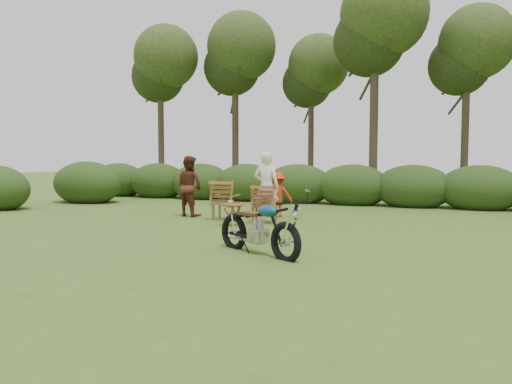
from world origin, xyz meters
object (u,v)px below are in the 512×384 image
at_px(motorcycle, 258,253).
at_px(adult_a, 266,222).
at_px(lawn_chair_left, 226,219).
at_px(cup, 230,202).
at_px(lawn_chair_right, 265,222).
at_px(child, 278,217).
at_px(side_table, 232,215).
at_px(adult_b, 190,216).

xyz_separation_m(motorcycle, adult_a, (-1.40, 3.81, 0.00)).
distance_m(lawn_chair_left, cup, 1.35).
bearing_deg(lawn_chair_right, child, -97.55).
height_order(lawn_chair_left, side_table, side_table).
bearing_deg(adult_b, side_table, 160.46).
xyz_separation_m(motorcycle, side_table, (-1.92, 2.92, 0.26)).
bearing_deg(cup, adult_a, 57.33).
bearing_deg(side_table, child, 79.54).
relative_size(motorcycle, cup, 17.83).
bearing_deg(side_table, lawn_chair_right, 60.12).
xyz_separation_m(motorcycle, child, (-1.54, 4.98, 0.00)).
height_order(cup, adult_b, adult_b).
xyz_separation_m(adult_b, child, (2.31, 0.81, 0.00)).
distance_m(motorcycle, side_table, 3.51).
distance_m(side_table, adult_a, 1.06).
height_order(lawn_chair_right, adult_a, adult_a).
bearing_deg(cup, motorcycle, -56.11).
height_order(lawn_chair_left, cup, cup).
xyz_separation_m(lawn_chair_right, side_table, (-0.49, -0.85, 0.26)).
height_order(lawn_chair_right, child, child).
height_order(lawn_chair_left, child, child).
distance_m(adult_a, adult_b, 2.47).
distance_m(adult_b, child, 2.44).
xyz_separation_m(side_table, adult_b, (-1.93, 1.25, -0.26)).
height_order(lawn_chair_left, adult_a, adult_a).
xyz_separation_m(lawn_chair_left, cup, (0.64, -1.05, 0.56)).
distance_m(cup, child, 2.17).
bearing_deg(lawn_chair_right, adult_a, -139.89).
distance_m(lawn_chair_left, adult_b, 1.25).
xyz_separation_m(lawn_chair_left, child, (1.07, 1.00, 0.00)).
bearing_deg(adult_a, motorcycle, 105.81).
height_order(motorcycle, side_table, motorcycle).
bearing_deg(side_table, adult_b, 147.00).
bearing_deg(lawn_chair_right, adult_b, -22.09).
relative_size(lawn_chair_right, lawn_chair_left, 0.92).
relative_size(cup, adult_b, 0.07).
bearing_deg(motorcycle, cup, 151.90).
xyz_separation_m(adult_a, adult_b, (-2.45, 0.36, 0.00)).
relative_size(lawn_chair_right, adult_a, 0.53).
xyz_separation_m(adult_a, child, (-0.14, 1.17, 0.00)).
relative_size(cup, adult_a, 0.06).
distance_m(cup, adult_a, 1.19).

